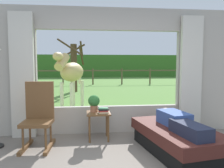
{
  "coord_description": "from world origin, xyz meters",
  "views": [
    {
      "loc": [
        -0.49,
        -2.44,
        1.42
      ],
      "look_at": [
        0.0,
        1.8,
        1.05
      ],
      "focal_mm": 36.84,
      "sensor_mm": 36.0,
      "label": 1
    }
  ],
  "objects_px": {
    "book_stack": "(103,110)",
    "rocking_chair": "(39,115)",
    "pasture_tree": "(74,66)",
    "side_table": "(98,117)",
    "recliner_sofa": "(177,140)",
    "potted_plant": "(94,102)",
    "horse": "(71,73)",
    "reclining_person": "(179,122)"
  },
  "relations": [
    {
      "from": "book_stack",
      "to": "side_table",
      "type": "bearing_deg",
      "value": 145.23
    },
    {
      "from": "rocking_chair",
      "to": "side_table",
      "type": "height_order",
      "value": "rocking_chair"
    },
    {
      "from": "rocking_chair",
      "to": "potted_plant",
      "type": "height_order",
      "value": "rocking_chair"
    },
    {
      "from": "recliner_sofa",
      "to": "horse",
      "type": "relative_size",
      "value": 1.02
    },
    {
      "from": "reclining_person",
      "to": "book_stack",
      "type": "height_order",
      "value": "reclining_person"
    },
    {
      "from": "recliner_sofa",
      "to": "book_stack",
      "type": "xyz_separation_m",
      "value": [
        -1.12,
        0.75,
        0.35
      ]
    },
    {
      "from": "horse",
      "to": "side_table",
      "type": "bearing_deg",
      "value": 123.81
    },
    {
      "from": "book_stack",
      "to": "pasture_tree",
      "type": "distance_m",
      "value": 7.62
    },
    {
      "from": "book_stack",
      "to": "pasture_tree",
      "type": "height_order",
      "value": "pasture_tree"
    },
    {
      "from": "potted_plant",
      "to": "book_stack",
      "type": "height_order",
      "value": "potted_plant"
    },
    {
      "from": "horse",
      "to": "pasture_tree",
      "type": "height_order",
      "value": "pasture_tree"
    },
    {
      "from": "side_table",
      "to": "horse",
      "type": "height_order",
      "value": "horse"
    },
    {
      "from": "recliner_sofa",
      "to": "book_stack",
      "type": "distance_m",
      "value": 1.39
    },
    {
      "from": "potted_plant",
      "to": "book_stack",
      "type": "bearing_deg",
      "value": -35.77
    },
    {
      "from": "reclining_person",
      "to": "horse",
      "type": "height_order",
      "value": "horse"
    },
    {
      "from": "recliner_sofa",
      "to": "pasture_tree",
      "type": "height_order",
      "value": "pasture_tree"
    },
    {
      "from": "reclining_person",
      "to": "potted_plant",
      "type": "distance_m",
      "value": 1.59
    },
    {
      "from": "side_table",
      "to": "book_stack",
      "type": "relative_size",
      "value": 2.67
    },
    {
      "from": "side_table",
      "to": "pasture_tree",
      "type": "xyz_separation_m",
      "value": [
        -0.8,
        7.46,
        0.92
      ]
    },
    {
      "from": "potted_plant",
      "to": "horse",
      "type": "distance_m",
      "value": 3.06
    },
    {
      "from": "recliner_sofa",
      "to": "horse",
      "type": "height_order",
      "value": "horse"
    },
    {
      "from": "potted_plant",
      "to": "pasture_tree",
      "type": "xyz_separation_m",
      "value": [
        -0.72,
        7.4,
        0.64
      ]
    },
    {
      "from": "side_table",
      "to": "book_stack",
      "type": "height_order",
      "value": "book_stack"
    },
    {
      "from": "rocking_chair",
      "to": "side_table",
      "type": "relative_size",
      "value": 2.15
    },
    {
      "from": "side_table",
      "to": "reclining_person",
      "type": "bearing_deg",
      "value": -35.47
    },
    {
      "from": "recliner_sofa",
      "to": "reclining_person",
      "type": "distance_m",
      "value": 0.31
    },
    {
      "from": "potted_plant",
      "to": "pasture_tree",
      "type": "height_order",
      "value": "pasture_tree"
    },
    {
      "from": "recliner_sofa",
      "to": "horse",
      "type": "bearing_deg",
      "value": 106.42
    },
    {
      "from": "reclining_person",
      "to": "pasture_tree",
      "type": "height_order",
      "value": "pasture_tree"
    },
    {
      "from": "pasture_tree",
      "to": "recliner_sofa",
      "type": "bearing_deg",
      "value": -76.36
    },
    {
      "from": "book_stack",
      "to": "rocking_chair",
      "type": "bearing_deg",
      "value": -170.11
    },
    {
      "from": "side_table",
      "to": "horse",
      "type": "relative_size",
      "value": 0.29
    },
    {
      "from": "reclining_person",
      "to": "side_table",
      "type": "xyz_separation_m",
      "value": [
        -1.21,
        0.86,
        -0.1
      ]
    },
    {
      "from": "recliner_sofa",
      "to": "potted_plant",
      "type": "distance_m",
      "value": 1.63
    },
    {
      "from": "rocking_chair",
      "to": "side_table",
      "type": "xyz_separation_m",
      "value": [
        1.04,
        0.26,
        -0.12
      ]
    },
    {
      "from": "reclining_person",
      "to": "rocking_chair",
      "type": "bearing_deg",
      "value": 155.22
    },
    {
      "from": "recliner_sofa",
      "to": "side_table",
      "type": "height_order",
      "value": "side_table"
    },
    {
      "from": "pasture_tree",
      "to": "horse",
      "type": "bearing_deg",
      "value": -88.46
    },
    {
      "from": "potted_plant",
      "to": "rocking_chair",
      "type": "bearing_deg",
      "value": -161.57
    },
    {
      "from": "book_stack",
      "to": "pasture_tree",
      "type": "bearing_deg",
      "value": 96.74
    },
    {
      "from": "reclining_person",
      "to": "side_table",
      "type": "bearing_deg",
      "value": 134.74
    },
    {
      "from": "recliner_sofa",
      "to": "rocking_chair",
      "type": "height_order",
      "value": "rocking_chair"
    }
  ]
}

